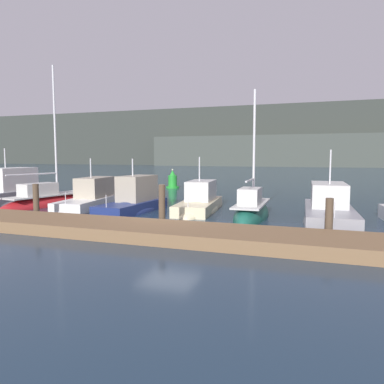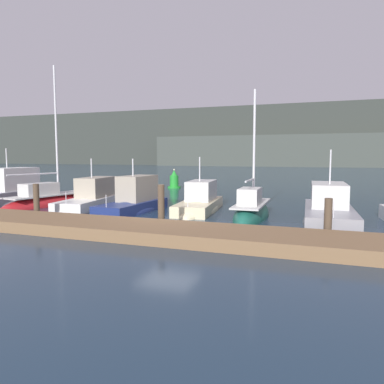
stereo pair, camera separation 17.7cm
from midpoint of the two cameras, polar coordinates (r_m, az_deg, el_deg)
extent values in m
plane|color=#1E3347|center=(16.57, -3.34, -5.09)|extent=(400.00, 400.00, 0.00)
cube|color=brown|center=(14.43, -7.12, -5.81)|extent=(36.29, 2.80, 0.45)
cylinder|color=#4C3D2D|center=(19.48, -22.37, -1.36)|extent=(0.28, 0.28, 1.71)
cylinder|color=#4C3D2D|center=(15.78, -4.40, -2.22)|extent=(0.28, 0.28, 1.85)
cylinder|color=#4C3D2D|center=(14.39, 20.35, -3.95)|extent=(0.28, 0.28, 1.54)
ellipsoid|color=gray|center=(27.11, -26.21, -1.50)|extent=(2.43, 6.80, 1.24)
cube|color=gray|center=(27.07, -26.24, -0.68)|extent=(2.23, 6.12, 0.78)
cube|color=silver|center=(27.44, -25.30, 1.81)|extent=(1.62, 3.01, 1.48)
cube|color=black|center=(28.37, -23.34, 2.44)|extent=(1.38, 0.31, 0.66)
cylinder|color=silver|center=(27.03, -26.26, 4.64)|extent=(0.07, 0.07, 1.27)
ellipsoid|color=red|center=(24.87, -20.44, -1.86)|extent=(2.84, 7.14, 1.33)
cube|color=silver|center=(24.80, -20.49, -0.36)|extent=(2.39, 6.00, 0.08)
cube|color=silver|center=(24.25, -22.05, 0.41)|extent=(1.37, 2.36, 0.72)
cylinder|color=silver|center=(25.09, -19.81, 8.80)|extent=(0.12, 0.12, 7.93)
cylinder|color=silver|center=(23.98, -22.77, 2.53)|extent=(0.69, 3.43, 0.09)
cylinder|color=silver|center=(26.91, -15.24, 0.77)|extent=(0.04, 0.04, 0.50)
ellipsoid|color=white|center=(23.10, -14.88, -2.24)|extent=(2.94, 6.86, 1.24)
cube|color=white|center=(23.06, -14.89, -1.54)|extent=(2.69, 6.18, 0.57)
cube|color=#A39984|center=(23.57, -14.22, 0.76)|extent=(1.77, 3.09, 1.18)
cube|color=black|center=(24.75, -12.88, 1.42)|extent=(1.22, 0.41, 0.53)
cylinder|color=silver|center=(23.03, -14.87, 3.53)|extent=(0.07, 0.07, 1.15)
cylinder|color=silver|center=(20.56, -18.43, -0.85)|extent=(0.04, 0.04, 0.60)
ellipsoid|color=navy|center=(20.66, -8.82, -3.03)|extent=(2.14, 5.72, 1.28)
cube|color=navy|center=(20.62, -8.84, -2.24)|extent=(1.96, 5.15, 0.57)
cube|color=#A39984|center=(20.99, -8.07, 0.59)|extent=(1.40, 2.54, 1.39)
cube|color=black|center=(21.95, -6.57, 1.37)|extent=(1.15, 0.32, 0.62)
cylinder|color=silver|center=(20.53, -8.76, 3.73)|extent=(0.07, 0.07, 0.94)
cylinder|color=silver|center=(18.58, -12.69, -1.35)|extent=(0.04, 0.04, 0.60)
ellipsoid|color=beige|center=(20.77, 1.34, -2.91)|extent=(2.65, 6.32, 1.26)
cube|color=beige|center=(20.73, 1.34, -2.14)|extent=(2.43, 5.69, 0.57)
cube|color=silver|center=(21.24, 1.69, 0.28)|extent=(1.63, 2.83, 1.08)
cube|color=black|center=(22.42, 2.33, 0.97)|extent=(1.18, 0.36, 0.49)
cylinder|color=silver|center=(20.68, 1.42, 3.50)|extent=(0.07, 0.07, 1.34)
cylinder|color=silver|center=(18.17, -0.36, -1.37)|extent=(0.04, 0.04, 0.60)
ellipsoid|color=#195647|center=(18.93, 9.34, -3.82)|extent=(1.73, 5.41, 1.68)
cube|color=silver|center=(18.83, 9.37, -1.75)|extent=(1.46, 4.54, 0.08)
cube|color=silver|center=(18.15, 9.08, -0.64)|extent=(0.99, 1.75, 0.78)
cylinder|color=silver|center=(19.11, 9.71, 6.83)|extent=(0.12, 0.12, 5.64)
cylinder|color=silver|center=(18.02, 9.08, 1.79)|extent=(0.16, 2.26, 0.09)
cylinder|color=silver|center=(21.22, 10.43, -0.27)|extent=(0.04, 0.04, 0.50)
ellipsoid|color=gray|center=(18.01, 20.34, -4.57)|extent=(2.61, 7.17, 1.25)
cube|color=gray|center=(17.95, 20.38, -3.40)|extent=(2.39, 6.45, 0.74)
cube|color=silver|center=(18.54, 20.36, -0.34)|extent=(1.68, 3.18, 1.05)
cube|color=black|center=(19.93, 20.15, 0.51)|extent=(1.35, 0.29, 0.47)
cylinder|color=silver|center=(17.90, 20.60, 3.60)|extent=(0.07, 0.07, 1.54)
cylinder|color=silver|center=(14.93, 21.11, -2.58)|extent=(0.04, 0.04, 0.60)
cylinder|color=green|center=(35.60, -2.59, 0.74)|extent=(1.23, 1.23, 0.16)
cylinder|color=green|center=(35.55, -2.60, 1.70)|extent=(0.82, 0.82, 1.03)
cone|color=green|center=(35.51, -2.60, 2.93)|extent=(0.57, 0.57, 0.50)
sphere|color=#F9EAB7|center=(35.50, -2.60, 3.42)|extent=(0.16, 0.16, 0.16)
cube|color=#333833|center=(120.74, 17.30, 8.15)|extent=(240.00, 16.00, 18.13)
cube|color=#F4DB8C|center=(112.52, 20.98, 8.13)|extent=(0.80, 0.10, 0.80)
cube|color=#F4DB8C|center=(119.12, 0.87, 6.31)|extent=(0.80, 0.10, 0.80)
cube|color=#F4DB8C|center=(112.81, 25.15, 6.95)|extent=(0.80, 0.10, 0.80)
cube|color=#F4DB8C|center=(112.67, 16.14, 6.04)|extent=(0.80, 0.10, 0.80)
cube|color=#F4DB8C|center=(112.50, 23.14, 4.79)|extent=(0.80, 0.10, 0.80)
camera|label=1|loc=(0.09, -89.74, 0.03)|focal=35.00mm
camera|label=2|loc=(0.09, 90.26, -0.03)|focal=35.00mm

